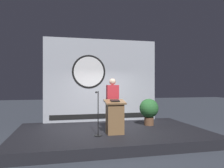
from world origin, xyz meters
The scene contains 7 objects.
ground_plane centered at (0.00, 0.00, 0.00)m, with size 40.00×40.00×0.00m, color #383D47.
stage_platform centered at (0.00, 0.00, 0.15)m, with size 6.40×4.00×0.30m, color black.
banner_display centered at (-0.02, 1.85, 2.04)m, with size 4.80×0.12×3.49m.
podium centered at (-0.02, -0.60, 0.83)m, with size 0.64×0.50×1.09m.
speaker_person centered at (0.01, -0.12, 1.20)m, with size 0.40×0.26×1.76m.
microphone_stand centered at (-0.58, -0.69, 0.77)m, with size 0.24×0.52×1.36m.
potted_plant centered at (1.60, 0.53, 0.90)m, with size 0.73×0.73×1.01m.
Camera 1 is at (-1.63, -7.26, 1.88)m, focal length 34.83 mm.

